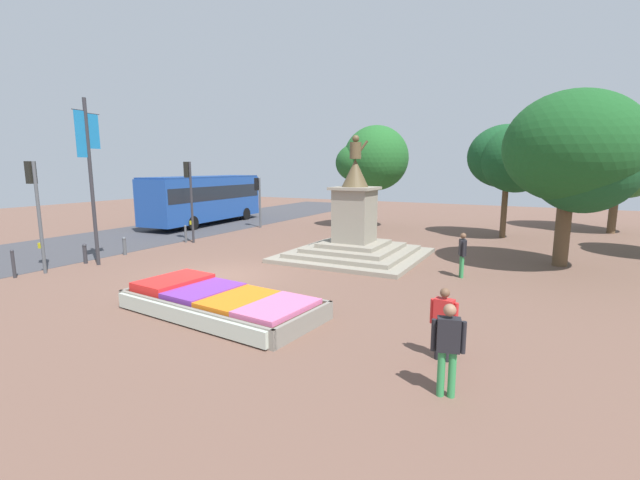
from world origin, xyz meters
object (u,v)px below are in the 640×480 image
kerb_bollard_south (13,263)px  kerb_bollard_mid_a (85,253)px  pedestrian_near_planter (448,344)px  kerb_bollard_mid_b (124,245)px  traffic_light_mid_block (190,188)px  pedestrian_crossing_plaza (462,252)px  flower_planter (218,302)px  traffic_light_near_crossing (35,198)px  pedestrian_with_handbag (445,321)px  kerb_bollard_north (186,233)px  statue_monument (354,234)px  city_bus (205,197)px  banner_pole (91,174)px  traffic_light_far_corner (258,193)px

kerb_bollard_south → kerb_bollard_mid_a: size_ratio=1.25×
pedestrian_near_planter → kerb_bollard_mid_b: 16.33m
traffic_light_mid_block → pedestrian_crossing_plaza: bearing=-3.9°
flower_planter → traffic_light_mid_block: (-8.59, 7.92, 2.57)m
kerb_bollard_south → kerb_bollard_mid_b: 4.59m
traffic_light_near_crossing → pedestrian_crossing_plaza: (13.93, 6.58, -1.88)m
flower_planter → traffic_light_near_crossing: size_ratio=1.41×
pedestrian_with_handbag → kerb_bollard_north: (-14.95, 7.94, -0.36)m
statue_monument → city_bus: bearing=157.9°
traffic_light_near_crossing → pedestrian_with_handbag: bearing=-2.1°
pedestrian_crossing_plaza → kerb_bollard_mid_a: size_ratio=1.95×
pedestrian_crossing_plaza → kerb_bollard_south: (-14.12, -7.47, -0.39)m
kerb_bollard_north → traffic_light_mid_block: bearing=23.2°
city_bus → kerb_bollard_south: (4.23, -14.43, -1.36)m
flower_planter → pedestrian_crossing_plaza: 8.72m
statue_monument → kerb_bollard_mid_b: statue_monument is taller
banner_pole → kerb_bollard_mid_b: 3.78m
flower_planter → traffic_light_mid_block: 11.96m
statue_monument → traffic_light_near_crossing: statue_monument is taller
traffic_light_near_crossing → kerb_bollard_mid_b: (-0.22, 3.70, -2.37)m
traffic_light_near_crossing → traffic_light_far_corner: size_ratio=1.27×
kerb_bollard_south → statue_monument: bearing=43.7°
flower_planter → kerb_bollard_south: kerb_bollard_south is taller
traffic_light_far_corner → statue_monument: bearing=-32.1°
kerb_bollard_mid_a → pedestrian_near_planter: bearing=-13.7°
pedestrian_with_handbag → kerb_bollard_south: bearing=-178.7°
traffic_light_far_corner → kerb_bollard_north: 6.70m
pedestrian_crossing_plaza → kerb_bollard_south: pedestrian_crossing_plaza is taller
pedestrian_near_planter → kerb_bollard_mid_b: (-15.32, 5.64, -0.52)m
banner_pole → pedestrian_with_handbag: 14.67m
traffic_light_near_crossing → pedestrian_near_planter: 15.34m
pedestrian_with_handbag → pedestrian_crossing_plaza: 7.17m
city_bus → pedestrian_crossing_plaza: city_bus is taller
traffic_light_mid_block → kerb_bollard_south: bearing=-92.2°
traffic_light_near_crossing → kerb_bollard_mid_b: bearing=93.4°
banner_pole → kerb_bollard_south: banner_pole is taller
flower_planter → kerb_bollard_mid_a: kerb_bollard_mid_a is taller
banner_pole → traffic_light_near_crossing: bearing=-107.0°
kerb_bollard_mid_b → flower_planter: bearing=-24.6°
traffic_light_near_crossing → kerb_bollard_north: bearing=91.4°
statue_monument → kerb_bollard_mid_b: (-9.36, -4.34, -0.57)m
traffic_light_far_corner → kerb_bollard_mid_b: bearing=-90.6°
pedestrian_near_planter → city_bus: bearing=141.6°
statue_monument → kerb_bollard_mid_a: size_ratio=6.96×
pedestrian_near_planter → traffic_light_near_crossing: bearing=172.7°
flower_planter → pedestrian_crossing_plaza: (5.21, 6.97, 0.64)m
statue_monument → banner_pole: (-8.58, -6.20, 2.62)m
pedestrian_with_handbag → kerb_bollard_mid_a: bearing=171.2°
pedestrian_with_handbag → pedestrian_crossing_plaza: bearing=96.7°
traffic_light_mid_block → pedestrian_near_planter: traffic_light_mid_block is taller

